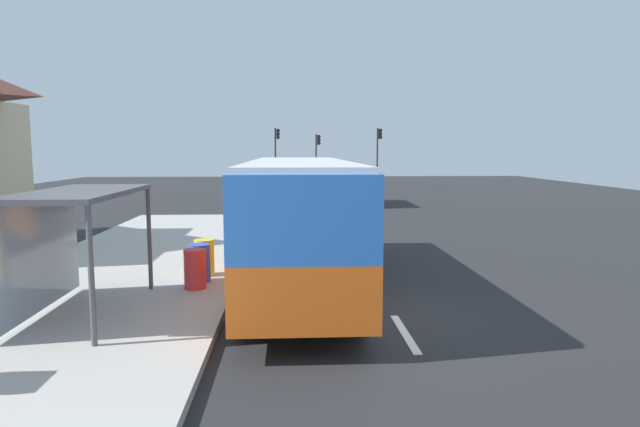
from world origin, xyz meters
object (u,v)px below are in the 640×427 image
Objects in this scene: recycling_bin_red at (195,269)px; traffic_light_median at (317,153)px; white_van at (356,183)px; sedan_near at (342,183)px; sedan_far at (335,178)px; bus_shelter at (64,220)px; recycling_bin_blue at (200,263)px; bus at (299,214)px; recycling_bin_yellow at (204,257)px; traffic_light_near_side at (378,149)px; traffic_light_far_side at (276,149)px.

traffic_light_median reaches higher than recycling_bin_red.
white_van is 1.17× the size of sedan_near.
bus_shelter reaches higher than sedan_far.
bus_shelter reaches higher than white_van.
recycling_bin_red is at bearing -99.47° from sedan_far.
traffic_light_median is (-1.89, 3.30, 2.41)m from sedan_near.
sedan_near is 4.73× the size of recycling_bin_blue.
bus is 2.46× the size of sedan_far.
recycling_bin_blue is (-6.50, -38.27, -0.14)m from sedan_far.
recycling_bin_red is 1.00× the size of recycling_bin_yellow.
traffic_light_near_side is at bearing 73.03° from recycling_bin_yellow.
traffic_light_near_side is (3.19, -5.79, 2.70)m from sedan_far.
sedan_far is 38.13m from recycling_bin_yellow.
traffic_light_median reaches higher than bus_shelter.
traffic_light_median is (-5.09, 1.60, -0.29)m from traffic_light_near_side.
sedan_far is at bearing 83.96° from bus.
sedan_far is 4.71× the size of recycling_bin_red.
traffic_light_median is (3.51, 0.80, -0.29)m from traffic_light_far_side.
white_van is (3.91, 20.49, -0.50)m from bus.
sedan_far is (0.01, 7.49, 0.00)m from sedan_near.
traffic_light_far_side reaches higher than sedan_far.
recycling_bin_red is 0.18× the size of traffic_light_far_side.
traffic_light_near_side is at bearing -17.44° from traffic_light_median.
traffic_light_far_side is (1.10, 32.58, 2.84)m from recycling_bin_yellow.
recycling_bin_red is at bearing 40.62° from bus_shelter.
traffic_light_far_side reaches higher than recycling_bin_yellow.
sedan_far is at bearing 118.87° from traffic_light_near_side.
traffic_light_near_side reaches higher than sedan_far.
bus is 2.09× the size of traffic_light_far_side.
white_van is at bearing 73.42° from recycling_bin_red.
sedan_far is 5.20m from traffic_light_median.
traffic_light_far_side is 1.32× the size of bus_shelter.
white_van is 21.77m from recycling_bin_blue.
traffic_light_far_side reaches higher than bus.
recycling_bin_blue is at bearing -106.62° from traffic_light_near_side.
traffic_light_near_side is at bearing -61.13° from sedan_far.
white_van is 10.01m from sedan_near.
white_van reaches higher than recycling_bin_yellow.
sedan_near is 6.54m from traffic_light_far_side.
bus_shelter is (-11.91, -35.08, -1.40)m from traffic_light_near_side.
recycling_bin_blue is at bearing -101.92° from sedan_near.
sedan_near is at bearing 77.81° from recycling_bin_yellow.
white_van reaches higher than recycling_bin_blue.
traffic_light_near_side is at bearing -5.31° from traffic_light_far_side.
sedan_far is 38.82m from recycling_bin_blue.
traffic_light_near_side is at bearing 77.37° from bus.
traffic_light_far_side reaches higher than recycling_bin_blue.
recycling_bin_red is 1.00× the size of recycling_bin_blue.
bus_shelter is (-2.21, -2.60, 1.44)m from recycling_bin_blue.
bus reaches higher than white_van.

